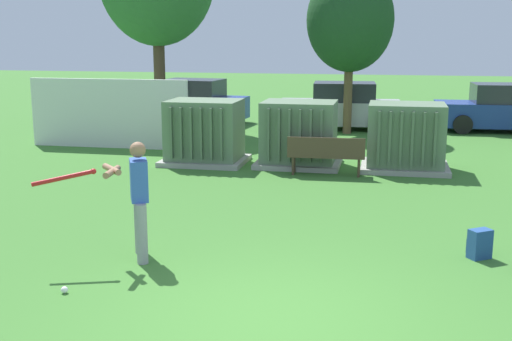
{
  "coord_description": "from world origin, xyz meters",
  "views": [
    {
      "loc": [
        1.25,
        -6.89,
        3.23
      ],
      "look_at": [
        -0.9,
        3.5,
        1.0
      ],
      "focal_mm": 45.28,
      "sensor_mm": 36.0,
      "label": 1
    }
  ],
  "objects_px": {
    "backpack": "(479,244)",
    "parked_car_leftmost": "(191,102)",
    "park_bench": "(326,153)",
    "sports_ball": "(64,290)",
    "transformer_mid_west": "(299,135)",
    "parked_car_left_of_center": "(341,107)",
    "batter": "(135,194)",
    "parked_car_right_of_center": "(501,109)",
    "transformer_mid_east": "(406,138)",
    "transformer_west": "(205,133)"
  },
  "relations": [
    {
      "from": "batter",
      "to": "transformer_mid_west",
      "type": "bearing_deg",
      "value": 79.45
    },
    {
      "from": "parked_car_leftmost",
      "to": "parked_car_right_of_center",
      "type": "height_order",
      "value": "same"
    },
    {
      "from": "batter",
      "to": "parked_car_left_of_center",
      "type": "distance_m",
      "value": 14.29
    },
    {
      "from": "park_bench",
      "to": "sports_ball",
      "type": "relative_size",
      "value": 20.13
    },
    {
      "from": "transformer_mid_east",
      "to": "park_bench",
      "type": "distance_m",
      "value": 2.14
    },
    {
      "from": "transformer_west",
      "to": "park_bench",
      "type": "xyz_separation_m",
      "value": [
        3.19,
        -0.9,
        -0.25
      ]
    },
    {
      "from": "transformer_mid_west",
      "to": "transformer_west",
      "type": "bearing_deg",
      "value": -176.01
    },
    {
      "from": "backpack",
      "to": "transformer_mid_west",
      "type": "bearing_deg",
      "value": 119.41
    },
    {
      "from": "sports_ball",
      "to": "transformer_west",
      "type": "bearing_deg",
      "value": 94.11
    },
    {
      "from": "transformer_mid_west",
      "to": "batter",
      "type": "height_order",
      "value": "batter"
    },
    {
      "from": "sports_ball",
      "to": "backpack",
      "type": "distance_m",
      "value": 5.9
    },
    {
      "from": "transformer_mid_west",
      "to": "parked_car_right_of_center",
      "type": "relative_size",
      "value": 0.49
    },
    {
      "from": "parked_car_right_of_center",
      "to": "sports_ball",
      "type": "bearing_deg",
      "value": -115.62
    },
    {
      "from": "parked_car_leftmost",
      "to": "parked_car_left_of_center",
      "type": "bearing_deg",
      "value": -4.92
    },
    {
      "from": "transformer_mid_west",
      "to": "batter",
      "type": "bearing_deg",
      "value": -100.55
    },
    {
      "from": "park_bench",
      "to": "parked_car_left_of_center",
      "type": "bearing_deg",
      "value": 91.87
    },
    {
      "from": "parked_car_right_of_center",
      "to": "backpack",
      "type": "bearing_deg",
      "value": -99.79
    },
    {
      "from": "transformer_west",
      "to": "parked_car_right_of_center",
      "type": "relative_size",
      "value": 0.49
    },
    {
      "from": "backpack",
      "to": "transformer_mid_east",
      "type": "bearing_deg",
      "value": 98.56
    },
    {
      "from": "sports_ball",
      "to": "parked_car_left_of_center",
      "type": "xyz_separation_m",
      "value": [
        2.32,
        15.61,
        0.71
      ]
    },
    {
      "from": "park_bench",
      "to": "parked_car_left_of_center",
      "type": "xyz_separation_m",
      "value": [
        -0.26,
        7.88,
        0.22
      ]
    },
    {
      "from": "batter",
      "to": "parked_car_leftmost",
      "type": "xyz_separation_m",
      "value": [
        -3.74,
        14.65,
        -0.22
      ]
    },
    {
      "from": "parked_car_left_of_center",
      "to": "park_bench",
      "type": "bearing_deg",
      "value": -88.13
    },
    {
      "from": "transformer_mid_west",
      "to": "parked_car_right_of_center",
      "type": "distance_m",
      "value": 9.35
    },
    {
      "from": "transformer_mid_west",
      "to": "parked_car_left_of_center",
      "type": "height_order",
      "value": "same"
    },
    {
      "from": "park_bench",
      "to": "parked_car_right_of_center",
      "type": "bearing_deg",
      "value": 58.36
    },
    {
      "from": "transformer_west",
      "to": "parked_car_left_of_center",
      "type": "xyz_separation_m",
      "value": [
        2.94,
        6.98,
        -0.04
      ]
    },
    {
      "from": "transformer_mid_east",
      "to": "parked_car_right_of_center",
      "type": "xyz_separation_m",
      "value": [
        3.3,
        7.23,
        -0.04
      ]
    },
    {
      "from": "backpack",
      "to": "parked_car_leftmost",
      "type": "distance_m",
      "value": 16.16
    },
    {
      "from": "sports_ball",
      "to": "parked_car_leftmost",
      "type": "relative_size",
      "value": 0.02
    },
    {
      "from": "transformer_mid_west",
      "to": "parked_car_left_of_center",
      "type": "relative_size",
      "value": 0.49
    },
    {
      "from": "parked_car_leftmost",
      "to": "parked_car_left_of_center",
      "type": "relative_size",
      "value": 1.01
    },
    {
      "from": "parked_car_right_of_center",
      "to": "transformer_west",
      "type": "bearing_deg",
      "value": -138.28
    },
    {
      "from": "batter",
      "to": "sports_ball",
      "type": "distance_m",
      "value": 1.77
    },
    {
      "from": "transformer_mid_east",
      "to": "batter",
      "type": "relative_size",
      "value": 1.21
    },
    {
      "from": "backpack",
      "to": "parked_car_leftmost",
      "type": "height_order",
      "value": "parked_car_leftmost"
    },
    {
      "from": "transformer_mid_west",
      "to": "transformer_mid_east",
      "type": "relative_size",
      "value": 1.0
    },
    {
      "from": "batter",
      "to": "sports_ball",
      "type": "height_order",
      "value": "batter"
    },
    {
      "from": "park_bench",
      "to": "batter",
      "type": "height_order",
      "value": "batter"
    },
    {
      "from": "transformer_mid_east",
      "to": "parked_car_left_of_center",
      "type": "xyz_separation_m",
      "value": [
        -2.08,
        6.8,
        -0.04
      ]
    },
    {
      "from": "transformer_mid_east",
      "to": "backpack",
      "type": "distance_m",
      "value": 6.44
    },
    {
      "from": "sports_ball",
      "to": "backpack",
      "type": "bearing_deg",
      "value": 24.76
    },
    {
      "from": "transformer_mid_west",
      "to": "park_bench",
      "type": "bearing_deg",
      "value": -53.59
    },
    {
      "from": "batter",
      "to": "parked_car_leftmost",
      "type": "relative_size",
      "value": 0.4
    },
    {
      "from": "park_bench",
      "to": "backpack",
      "type": "xyz_separation_m",
      "value": [
        2.78,
        -5.26,
        -0.32
      ]
    },
    {
      "from": "sports_ball",
      "to": "parked_car_right_of_center",
      "type": "height_order",
      "value": "parked_car_right_of_center"
    },
    {
      "from": "batter",
      "to": "parked_car_right_of_center",
      "type": "height_order",
      "value": "batter"
    },
    {
      "from": "transformer_mid_east",
      "to": "sports_ball",
      "type": "bearing_deg",
      "value": -116.52
    },
    {
      "from": "sports_ball",
      "to": "parked_car_leftmost",
      "type": "bearing_deg",
      "value": 101.66
    },
    {
      "from": "park_bench",
      "to": "batter",
      "type": "bearing_deg",
      "value": -108.93
    }
  ]
}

